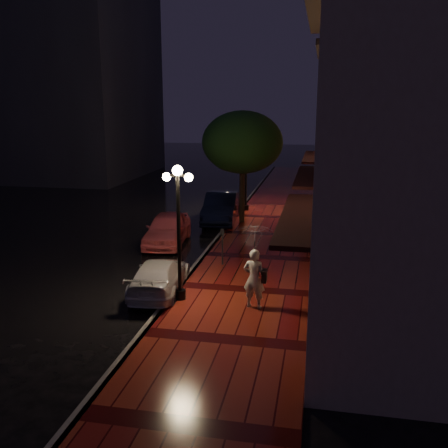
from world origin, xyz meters
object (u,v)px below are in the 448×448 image
Objects in this scene: navy_car at (221,208)px; woman_with_umbrella at (255,254)px; streetlamp_far at (246,169)px; parking_meter at (222,243)px; silver_car at (160,276)px; streetlamp_near at (179,225)px; street_tree at (243,144)px; pink_car at (167,229)px.

woman_with_umbrella reaches higher than navy_car.
parking_meter is at bearing -86.38° from streetlamp_far.
navy_car is 1.21× the size of silver_car.
streetlamp_far reaches higher than woman_with_umbrella.
streetlamp_near reaches higher than parking_meter.
streetlamp_near is at bearing 4.43° from woman_with_umbrella.
silver_car is at bearing -96.76° from street_tree.
pink_car is at bearing -121.88° from street_tree.
navy_car is at bearing 66.72° from pink_car.
navy_car is 3.37× the size of parking_meter.
pink_car is at bearing 142.52° from parking_meter.
pink_car is 1.07× the size of silver_car.
navy_car is (-1.21, 0.43, -3.45)m from street_tree.
navy_car reaches higher than pink_car.
parking_meter is at bearing 80.09° from streetlamp_near.
pink_car is (-2.48, -7.41, -1.87)m from streetlamp_far.
street_tree reaches higher than streetlamp_far.
streetlamp_far is 1.64× the size of woman_with_umbrella.
streetlamp_near is 3.02× the size of parking_meter.
woman_with_umbrella is 1.84× the size of parking_meter.
street_tree is 10.90m from silver_car.
navy_car is 12.18m from woman_with_umbrella.
pink_car is (-2.74, -4.40, -3.52)m from street_tree.
streetlamp_near is 11.12m from street_tree.
navy_car is 10.63m from silver_car.
navy_car reaches higher than parking_meter.
street_tree is 2.21× the size of woman_with_umbrella.
street_tree is at bearing -24.66° from navy_car.
parking_meter is at bearing -48.22° from pink_car.
streetlamp_far is 0.74× the size of street_tree.
streetlamp_far is at bearing 98.64° from parking_meter.
parking_meter is (0.65, 3.72, -1.59)m from streetlamp_near.
pink_car is 4.26m from parking_meter.
street_tree reaches higher than parking_meter.
woman_with_umbrella is at bearing -78.87° from navy_car.
street_tree is at bearing 98.10° from parking_meter.
silver_car is 1.52× the size of woman_with_umbrella.
silver_car is at bearing -94.12° from streetlamp_far.
streetlamp_far is 3.02× the size of parking_meter.
street_tree reaches higher than streetlamp_near.
parking_meter is (0.65, -10.28, -1.59)m from streetlamp_far.
streetlamp_far is 10.42m from parking_meter.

